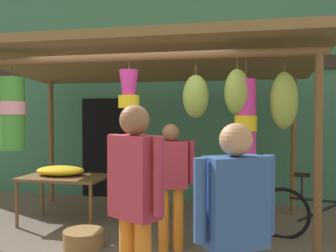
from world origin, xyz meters
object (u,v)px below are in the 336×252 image
Objects in this scene: display_table at (64,181)px; customer_foreground at (235,224)px; wicker_basket_by_table at (83,239)px; passerby_at_right at (135,195)px; folding_chair at (228,221)px; flower_heap_on_table at (61,171)px; shopper_by_bananas at (171,176)px; parked_bicycle at (325,216)px.

display_table is 3.81m from customer_foreground.
passerby_at_right is (1.16, -1.53, 0.93)m from wicker_basket_by_table.
wicker_basket_by_table is at bearing 136.68° from customer_foreground.
customer_foreground reaches higher than folding_chair.
display_table is 1.51× the size of folding_chair.
shopper_by_bananas is (1.90, -0.79, 0.11)m from flower_heap_on_table.
flower_heap_on_table is 0.49× the size of shopper_by_bananas.
shopper_by_bananas is at bearing 92.03° from passerby_at_right.
shopper_by_bananas is at bearing -160.59° from parked_bicycle.
parked_bicycle is (1.19, 1.02, -0.16)m from folding_chair.
passerby_at_right reaches higher than customer_foreground.
customer_foreground is at bearing -66.79° from shopper_by_bananas.
parked_bicycle is 1.07× the size of customer_foreground.
shopper_by_bananas is (1.10, 0.14, 0.81)m from wicker_basket_by_table.
customer_foreground is 0.92× the size of passerby_at_right.
passerby_at_right is at bearing 159.09° from customer_foreground.
wicker_basket_by_table is (0.72, -0.87, -0.55)m from display_table.
display_table is 2.76m from folding_chair.
parked_bicycle is 2.10m from shopper_by_bananas.
shopper_by_bananas is at bearing 113.21° from customer_foreground.
shopper_by_bananas is 1.67m from passerby_at_right.
folding_chair is 0.52× the size of customer_foreground.
parked_bicycle is at bearing -1.03° from display_table.
customer_foreground is (-1.06, -2.64, 0.60)m from parked_bicycle.
parked_bicycle is at bearing 15.06° from wicker_basket_by_table.
parked_bicycle is 1.11× the size of shopper_by_bananas.
folding_chair is 1.57m from parked_bicycle.
folding_chair reaches higher than wicker_basket_by_table.
shopper_by_bananas reaches higher than folding_chair.
shopper_by_bananas is at bearing 7.08° from wicker_basket_by_table.
flower_heap_on_table is at bearing 130.89° from wicker_basket_by_table.
passerby_at_right is (1.96, -2.46, 0.23)m from flower_heap_on_table.
customer_foreground reaches higher than display_table.
wicker_basket_by_table is 3.12m from parked_bicycle.
flower_heap_on_table is 3.15m from passerby_at_right.
display_table is 3.07m from passerby_at_right.
folding_chair is at bearing -23.11° from display_table.
customer_foreground reaches higher than flower_heap_on_table.
parked_bicycle reaches higher than wicker_basket_by_table.
shopper_by_bananas reaches higher than flower_heap_on_table.
flower_heap_on_table reaches higher than folding_chair.
passerby_at_right is at bearing -51.98° from display_table.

